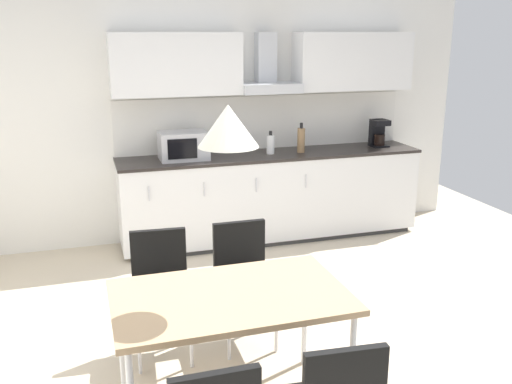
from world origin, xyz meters
name	(u,v)px	position (x,y,z in m)	size (l,w,h in m)	color
ground_plane	(263,350)	(0.00, 0.00, -0.01)	(7.75, 7.38, 0.02)	beige
wall_back	(190,112)	(0.00, 2.51, 1.36)	(6.20, 0.10, 2.71)	silver
kitchen_counter	(271,196)	(0.79, 2.16, 0.47)	(3.23, 0.63, 0.94)	#333333
backsplash_tile	(263,122)	(0.79, 2.45, 1.22)	(3.21, 0.02, 0.57)	silver
upper_wall_cabinets	(268,64)	(0.79, 2.29, 1.86)	(3.21, 0.40, 0.61)	silver
microwave	(183,145)	(-0.15, 2.16, 1.08)	(0.48, 0.35, 0.28)	#ADADB2
coffee_maker	(378,133)	(2.05, 2.18, 1.09)	(0.18, 0.19, 0.30)	black
bottle_white	(271,144)	(0.77, 2.15, 1.04)	(0.08, 0.08, 0.24)	white
bottle_brown	(301,140)	(1.11, 2.12, 1.07)	(0.08, 0.08, 0.31)	brown
dining_table	(231,302)	(-0.39, -0.59, 0.71)	(1.31, 0.81, 0.76)	tan
chair_far_right	(243,271)	(-0.09, 0.20, 0.53)	(0.40, 0.40, 0.87)	black
chair_far_left	(161,281)	(-0.68, 0.20, 0.53)	(0.43, 0.43, 0.87)	black
pendant_lamp	(228,126)	(-0.39, -0.59, 1.71)	(0.32, 0.32, 0.22)	silver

